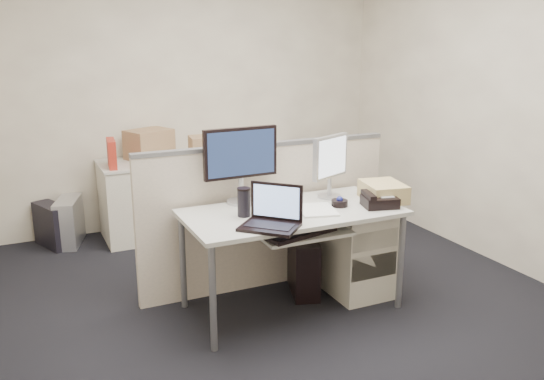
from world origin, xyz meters
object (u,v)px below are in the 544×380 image
monitor_main (241,166)px  desk_phone (380,202)px  laptop (269,208)px  desk (292,219)px

monitor_main → desk_phone: monitor_main is taller
desk_phone → laptop: bearing=-159.1°
desk_phone → desk: bearing=177.8°
desk → laptop: laptop is taller
desk → monitor_main: bearing=128.0°
monitor_main → desk_phone: bearing=-32.1°
monitor_main → desk: bearing=-53.7°
monitor_main → laptop: monitor_main is taller
desk → laptop: size_ratio=4.29×
desk → desk_phone: size_ratio=6.44×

